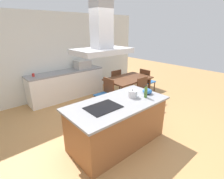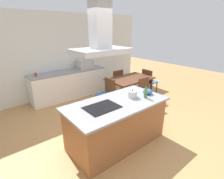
% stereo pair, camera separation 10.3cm
% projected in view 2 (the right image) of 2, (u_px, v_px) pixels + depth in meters
% --- Properties ---
extents(ground, '(16.00, 16.00, 0.00)m').
position_uv_depth(ground, '(80.00, 115.00, 4.64)').
color(ground, tan).
extents(wall_back, '(7.20, 0.10, 2.70)m').
position_uv_depth(wall_back, '(50.00, 57.00, 5.44)').
color(wall_back, silver).
rests_on(wall_back, ground).
extents(kitchen_island, '(1.99, 1.01, 0.90)m').
position_uv_depth(kitchen_island, '(117.00, 123.00, 3.39)').
color(kitchen_island, '#995B33').
rests_on(kitchen_island, ground).
extents(cooktop, '(0.60, 0.44, 0.01)m').
position_uv_depth(cooktop, '(102.00, 107.00, 3.03)').
color(cooktop, black).
rests_on(cooktop, kitchen_island).
extents(tea_kettle, '(0.24, 0.18, 0.17)m').
position_uv_depth(tea_kettle, '(133.00, 94.00, 3.45)').
color(tea_kettle, silver).
rests_on(tea_kettle, kitchen_island).
extents(olive_oil_bottle, '(0.06, 0.06, 0.26)m').
position_uv_depth(olive_oil_bottle, '(146.00, 93.00, 3.41)').
color(olive_oil_bottle, '#47722D').
rests_on(olive_oil_bottle, kitchen_island).
extents(mixing_bowl, '(0.20, 0.20, 0.11)m').
position_uv_depth(mixing_bowl, '(148.00, 92.00, 3.63)').
color(mixing_bowl, '#2D6BB7').
rests_on(mixing_bowl, kitchen_island).
extents(back_counter, '(2.49, 0.62, 0.90)m').
position_uv_depth(back_counter, '(69.00, 84.00, 5.72)').
color(back_counter, white).
rests_on(back_counter, ground).
extents(countertop_microwave, '(0.50, 0.38, 0.28)m').
position_uv_depth(countertop_microwave, '(85.00, 64.00, 5.89)').
color(countertop_microwave, '#B2AFAA').
rests_on(countertop_microwave, back_counter).
extents(coffee_mug_red, '(0.08, 0.08, 0.09)m').
position_uv_depth(coffee_mug_red, '(36.00, 74.00, 4.98)').
color(coffee_mug_red, red).
rests_on(coffee_mug_red, back_counter).
extents(dining_table, '(1.40, 0.90, 0.75)m').
position_uv_depth(dining_table, '(130.00, 81.00, 5.35)').
color(dining_table, '#59331E').
rests_on(dining_table, ground).
extents(chair_at_right_end, '(0.42, 0.42, 0.89)m').
position_uv_depth(chair_at_right_end, '(148.00, 80.00, 5.95)').
color(chair_at_right_end, '#2D6BB7').
rests_on(chair_at_right_end, ground).
extents(chair_at_left_end, '(0.42, 0.42, 0.89)m').
position_uv_depth(chair_at_left_end, '(107.00, 92.00, 4.86)').
color(chair_at_left_end, '#2D6BB7').
rests_on(chair_at_left_end, ground).
extents(chair_facing_back_wall, '(0.42, 0.42, 0.89)m').
position_uv_depth(chair_facing_back_wall, '(116.00, 81.00, 5.88)').
color(chair_facing_back_wall, '#2D6BB7').
rests_on(chair_facing_back_wall, ground).
extents(chair_facing_island, '(0.42, 0.42, 0.89)m').
position_uv_depth(chair_facing_island, '(146.00, 91.00, 4.92)').
color(chair_facing_island, '#2D6BB7').
rests_on(chair_facing_island, ground).
extents(range_hood, '(0.90, 0.55, 0.78)m').
position_uv_depth(range_hood, '(100.00, 37.00, 2.62)').
color(range_hood, '#ADADB2').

